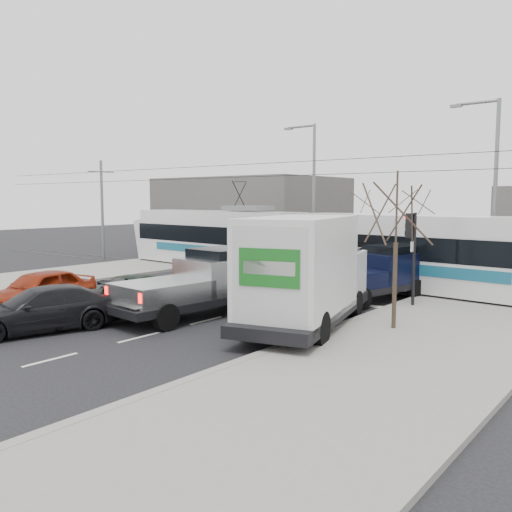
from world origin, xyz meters
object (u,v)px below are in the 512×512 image
Objects in this scene: street_lamp_near at (491,181)px; red_car at (39,290)px; bare_tree at (397,214)px; street_lamp_far at (311,186)px; green_car at (128,293)px; tram at (302,244)px; box_truck at (305,274)px; traffic_signal at (411,239)px; navy_pickup at (378,274)px; silver_pickup at (204,282)px; dark_car at (40,309)px.

red_car is at bearing -125.35° from street_lamp_near.
street_lamp_near reaches higher than bare_tree.
bare_tree is at bearing -48.88° from street_lamp_far.
street_lamp_near is 17.79m from green_car.
tram is 5.60× the size of green_car.
box_truck is 1.69× the size of green_car.
street_lamp_near is 13.46m from box_truck.
bare_tree is at bearing -74.24° from traffic_signal.
green_car is at bearing -141.06° from traffic_signal.
box_truck is (-2.50, -1.37, -1.96)m from bare_tree.
bare_tree is 0.87× the size of navy_pickup.
green_car is at bearing 177.23° from box_truck.
traffic_signal reaches higher than box_truck.
dark_car is at bearing -108.92° from silver_pickup.
street_lamp_far is 17.15m from green_car.
box_truck is (4.17, 0.40, 0.64)m from silver_pickup.
green_car is at bearing -153.47° from silver_pickup.
navy_pickup is 13.65m from red_car.
tram is at bearing 72.60° from green_car.
green_car is 0.94× the size of dark_car.
green_car is (-8.56, -6.92, -2.10)m from traffic_signal.
bare_tree is 11.58m from street_lamp_near.
street_lamp_near is 1.94× the size of green_car.
tram is at bearing 165.53° from navy_pickup.
navy_pickup reaches higher than green_car.
silver_pickup is (-6.39, -13.27, -3.92)m from street_lamp_near.
traffic_signal is 11.20m from green_car.
box_truck is 1.69× the size of red_car.
silver_pickup is at bearing -115.70° from street_lamp_near.
tram is 11.28m from box_truck.
street_lamp_far reaches higher than green_car.
bare_tree reaches higher than green_car.
silver_pickup is at bearing -106.47° from navy_pickup.
tram is (-7.70, 3.97, -0.87)m from traffic_signal.
tram reaches higher than dark_car.
box_truck is (-1.37, -5.36, -0.91)m from traffic_signal.
street_lamp_near is 8.18m from navy_pickup.
dark_car is at bearing -142.46° from bare_tree.
traffic_signal reaches higher than green_car.
bare_tree is 0.19× the size of tram.
dark_car is (-9.03, -6.94, -3.07)m from bare_tree.
tram is at bearing 108.11° from silver_pickup.
navy_pickup is at bearing 79.85° from dark_car.
dark_car is (3.10, -1.75, -0.07)m from red_car.
traffic_signal reaches higher than navy_pickup.
bare_tree is at bearing 14.66° from red_car.
street_lamp_near is 1.00× the size of street_lamp_far.
tram reaches higher than silver_pickup.
silver_pickup is 6.46m from red_car.
bare_tree reaches higher than silver_pickup.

